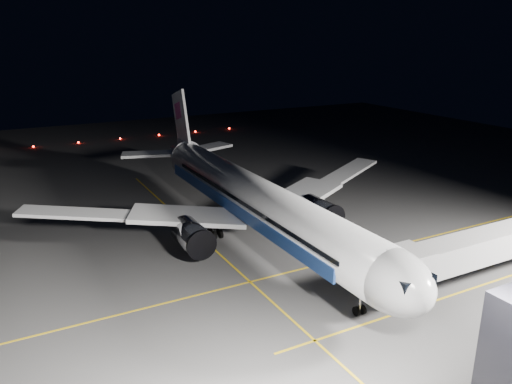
{
  "coord_description": "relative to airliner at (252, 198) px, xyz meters",
  "views": [
    {
      "loc": [
        52.0,
        -27.65,
        24.84
      ],
      "look_at": [
        -0.77,
        0.45,
        6.0
      ],
      "focal_mm": 35.0,
      "sensor_mm": 36.0,
      "label": 1
    }
  ],
  "objects": [
    {
      "name": "guide_line_cross",
      "position": [
        1.08,
        -6.0,
        -5.16
      ],
      "size": [
        70.0,
        0.25,
        0.01
      ],
      "primitive_type": "cube",
      "color": "gold",
      "rests_on": "ground"
    },
    {
      "name": "jet_bridge",
      "position": [
        23.08,
        18.06,
        -0.58
      ],
      "size": [
        3.6,
        34.4,
        6.3
      ],
      "color": "#B2B2B7",
      "rests_on": "ground"
    },
    {
      "name": "safety_cone_b",
      "position": [
        1.04,
        9.46,
        -4.89
      ],
      "size": [
        0.37,
        0.37,
        0.55
      ],
      "primitive_type": "cone",
      "color": "orange",
      "rests_on": "ground"
    },
    {
      "name": "ground",
      "position": [
        1.08,
        0.0,
        -5.16
      ],
      "size": [
        200.0,
        200.0,
        0.0
      ],
      "primitive_type": "plane",
      "color": "#4C4C4F",
      "rests_on": "ground"
    },
    {
      "name": "guide_line_main",
      "position": [
        11.08,
        0.0,
        -5.16
      ],
      "size": [
        0.25,
        80.0,
        0.01
      ],
      "primitive_type": "cube",
      "color": "gold",
      "rests_on": "ground"
    },
    {
      "name": "safety_cone_c",
      "position": [
        6.03,
        8.63,
        -4.84
      ],
      "size": [
        0.43,
        0.43,
        0.64
      ],
      "primitive_type": "cone",
      "color": "orange",
      "rests_on": "ground"
    },
    {
      "name": "airliner",
      "position": [
        0.0,
        0.0,
        0.0
      ],
      "size": [
        61.48,
        54.22,
        16.64
      ],
      "color": "silver",
      "rests_on": "ground"
    },
    {
      "name": "taxiway_lights",
      "position": [
        -70.92,
        0.0,
        -4.94
      ],
      "size": [
        0.44,
        60.44,
        0.44
      ],
      "color": "#FF140A",
      "rests_on": "ground"
    },
    {
      "name": "guide_line_side",
      "position": [
        23.08,
        10.0,
        -5.16
      ],
      "size": [
        0.25,
        40.0,
        0.01
      ],
      "primitive_type": "cube",
      "color": "gold",
      "rests_on": "ground"
    },
    {
      "name": "baggage_tug",
      "position": [
        -8.89,
        14.01,
        -4.34
      ],
      "size": [
        2.87,
        2.51,
        1.79
      ],
      "rotation": [
        0.0,
        0.0,
        -0.25
      ],
      "color": "black",
      "rests_on": "ground"
    },
    {
      "name": "safety_cone_a",
      "position": [
        6.04,
        5.77,
        -4.85
      ],
      "size": [
        0.42,
        0.42,
        0.63
      ],
      "primitive_type": "cone",
      "color": "orange",
      "rests_on": "ground"
    }
  ]
}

